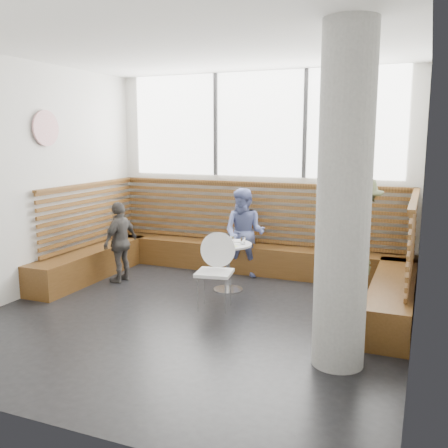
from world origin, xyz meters
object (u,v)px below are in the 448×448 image
at_px(cafe_table, 228,257).
at_px(child_back, 245,233).
at_px(concrete_column, 344,201).
at_px(cafe_chair, 217,264).
at_px(adult_man, 357,241).
at_px(child_left, 120,242).

distance_m(cafe_table, child_back, 0.79).
distance_m(concrete_column, cafe_chair, 2.29).
distance_m(cafe_table, adult_man, 1.80).
xyz_separation_m(cafe_chair, adult_man, (1.63, 0.82, 0.28)).
distance_m(concrete_column, adult_man, 2.04).
bearing_deg(concrete_column, adult_man, 93.10).
xyz_separation_m(concrete_column, cafe_chair, (-1.74, 1.08, -1.03)).
bearing_deg(adult_man, cafe_chair, 98.12).
bearing_deg(child_back, concrete_column, -52.45).
relative_size(cafe_chair, child_left, 0.79).
height_order(concrete_column, cafe_table, concrete_column).
height_order(cafe_table, adult_man, adult_man).
distance_m(child_back, child_left, 1.91).
relative_size(concrete_column, cafe_chair, 3.33).
bearing_deg(cafe_table, child_back, 92.29).
relative_size(adult_man, child_back, 1.22).
distance_m(concrete_column, child_left, 4.01).
relative_size(adult_man, child_left, 1.39).
distance_m(cafe_table, child_left, 1.70).
bearing_deg(concrete_column, cafe_chair, 148.21).
relative_size(concrete_column, adult_man, 1.88).
bearing_deg(cafe_chair, child_back, 86.49).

